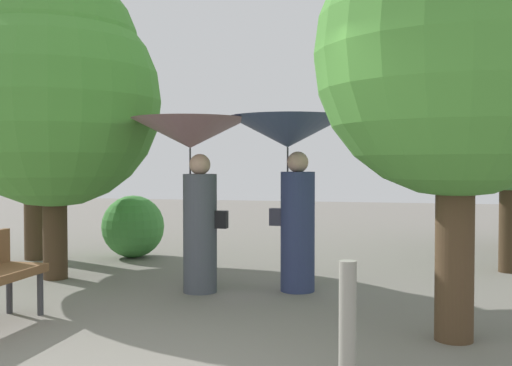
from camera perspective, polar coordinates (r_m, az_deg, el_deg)
The scene contains 8 objects.
person_left at distance 6.81m, azimuth -6.12°, elevation 2.34°, with size 1.34×1.34×1.99m.
person_right at distance 6.83m, azimuth 3.32°, elevation 2.54°, with size 1.37×1.37×2.02m.
tree_near_left at distance 9.90m, azimuth -20.47°, elevation 12.74°, with size 2.67×2.67×5.01m.
tree_near_right at distance 5.27m, azimuth 18.83°, elevation 13.80°, with size 2.36×2.36×3.95m.
tree_mid_left at distance 8.02m, azimuth -18.97°, elevation 8.95°, with size 2.72×2.72×3.98m.
tree_far_back at distance 8.76m, azimuth 23.45°, elevation 7.18°, with size 2.06×2.06×3.53m.
bush_behind_bench at distance 9.52m, azimuth -11.78°, elevation -4.13°, with size 0.98×0.98×0.98m, color #428C3D.
path_marker_post at distance 4.15m, azimuth 8.83°, elevation -13.00°, with size 0.12×0.12×0.82m, color gray.
Camera 1 is at (1.67, -3.07, 1.47)m, focal length 41.44 mm.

